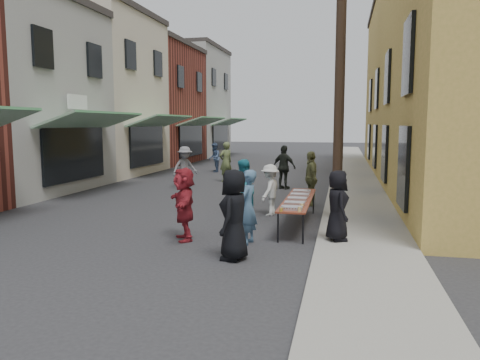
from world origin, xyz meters
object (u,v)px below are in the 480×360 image
at_px(utility_pole_near, 340,59).
at_px(catering_tray_sausage, 292,208).
at_px(guest_front_a, 234,215).
at_px(server, 337,205).
at_px(serving_table, 298,200).
at_px(guest_front_c, 243,189).
at_px(utility_pole_mid, 342,90).
at_px(utility_pole_far, 343,101).

distance_m(utility_pole_near, catering_tray_sausage, 4.51).
relative_size(guest_front_a, server, 1.15).
xyz_separation_m(serving_table, guest_front_a, (-0.98, -3.41, 0.21)).
xyz_separation_m(utility_pole_near, guest_front_c, (-2.70, 0.06, -3.64)).
height_order(catering_tray_sausage, server, server).
bearing_deg(utility_pole_near, serving_table, -144.51).
xyz_separation_m(utility_pole_near, serving_table, (-1.00, -0.71, -3.79)).
bearing_deg(guest_front_a, utility_pole_near, 160.06).
xyz_separation_m(utility_pole_mid, utility_pole_far, (0.00, 12.00, 0.00)).
height_order(utility_pole_far, guest_front_a, utility_pole_far).
bearing_deg(catering_tray_sausage, serving_table, 90.00).
bearing_deg(guest_front_a, serving_table, 169.66).
bearing_deg(utility_pole_mid, guest_front_c, -102.74).
distance_m(guest_front_c, server, 3.73).
xyz_separation_m(utility_pole_near, utility_pole_mid, (0.00, 12.00, 0.00)).
xyz_separation_m(utility_pole_mid, guest_front_c, (-2.70, -11.94, -3.64)).
bearing_deg(utility_pole_near, utility_pole_mid, 90.00).
bearing_deg(serving_table, utility_pole_near, 35.49).
bearing_deg(serving_table, utility_pole_mid, 85.51).
height_order(utility_pole_far, guest_front_c, utility_pole_far).
bearing_deg(guest_front_c, catering_tray_sausage, 53.23).
xyz_separation_m(guest_front_a, server, (2.03, 1.66, -0.02)).
height_order(serving_table, guest_front_a, guest_front_a).
bearing_deg(utility_pole_mid, catering_tray_sausage, -93.97).
bearing_deg(utility_pole_near, server, -88.84).
xyz_separation_m(serving_table, catering_tray_sausage, (-0.00, -1.65, 0.08)).
relative_size(utility_pole_far, guest_front_c, 5.21).
distance_m(utility_pole_mid, server, 14.90).
bearing_deg(utility_pole_mid, server, -89.80).
height_order(guest_front_c, server, guest_front_c).
bearing_deg(server, guest_front_c, 30.03).
xyz_separation_m(utility_pole_near, utility_pole_far, (0.00, 24.00, 0.00)).
xyz_separation_m(catering_tray_sausage, guest_front_c, (-1.70, 2.42, 0.07)).
bearing_deg(utility_pole_mid, utility_pole_near, -90.00).
relative_size(utility_pole_near, catering_tray_sausage, 18.00).
bearing_deg(serving_table, utility_pole_far, 87.69).
distance_m(utility_pole_mid, utility_pole_far, 12.00).
height_order(guest_front_a, server, guest_front_a).
bearing_deg(server, catering_tray_sausage, 67.06).
xyz_separation_m(utility_pole_far, guest_front_a, (-1.98, -28.12, -3.58)).
height_order(utility_pole_mid, catering_tray_sausage, utility_pole_mid).
relative_size(serving_table, guest_front_c, 2.32).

